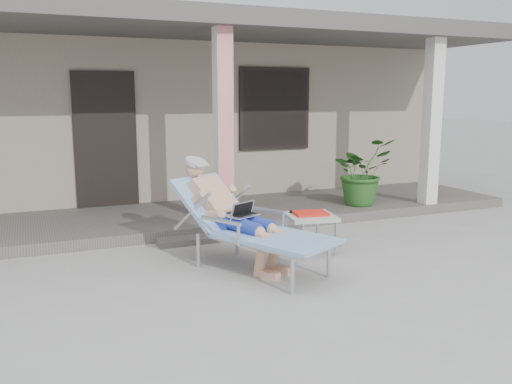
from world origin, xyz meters
name	(u,v)px	position (x,y,z in m)	size (l,w,h in m)	color
ground	(295,282)	(0.00, 0.00, 0.00)	(60.00, 60.00, 0.00)	#9E9E99
house	(153,106)	(0.00, 6.50, 1.67)	(10.40, 5.40, 3.30)	#9F967E
porch_deck	(206,216)	(0.00, 3.00, 0.07)	(10.00, 2.00, 0.15)	#605B56
porch_overhang	(204,31)	(0.00, 2.95, 2.79)	(10.00, 2.30, 2.85)	silver
porch_step	(232,236)	(0.00, 1.85, 0.04)	(2.00, 0.30, 0.07)	#605B56
lounger	(240,197)	(-0.33, 0.70, 0.79)	(1.51, 2.01, 1.27)	#B7B7BC
side_table	(310,218)	(0.65, 0.87, 0.42)	(0.65, 0.65, 0.50)	#B2B3AE
potted_palm	(362,171)	(2.46, 2.51, 0.68)	(0.96, 0.83, 1.07)	#26591E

